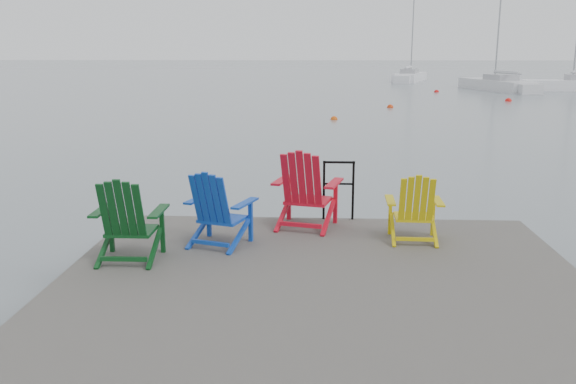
{
  "coord_description": "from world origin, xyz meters",
  "views": [
    {
      "loc": [
        -0.05,
        -6.54,
        3.0
      ],
      "look_at": [
        -0.53,
        2.73,
        0.85
      ],
      "focal_mm": 38.0,
      "sensor_mm": 36.0,
      "label": 1
    }
  ],
  "objects_px": {
    "buoy_c": "(508,101)",
    "buoy_a": "(334,120)",
    "sailboat_near": "(497,86)",
    "sailboat_mid": "(410,78)",
    "handrail": "(339,184)",
    "chair_red": "(305,189)",
    "chair_blue": "(218,208)",
    "buoy_b": "(390,108)",
    "buoy_d": "(436,92)",
    "chair_yellow": "(415,207)",
    "chair_green": "(127,219)"
  },
  "relations": [
    {
      "from": "sailboat_near",
      "to": "sailboat_mid",
      "type": "bearing_deg",
      "value": 95.37
    },
    {
      "from": "sailboat_mid",
      "to": "buoy_a",
      "type": "relative_size",
      "value": 36.1
    },
    {
      "from": "sailboat_mid",
      "to": "buoy_b",
      "type": "relative_size",
      "value": 32.97
    },
    {
      "from": "sailboat_near",
      "to": "buoy_b",
      "type": "distance_m",
      "value": 18.65
    },
    {
      "from": "chair_green",
      "to": "chair_red",
      "type": "relative_size",
      "value": 0.91
    },
    {
      "from": "buoy_c",
      "to": "chair_red",
      "type": "bearing_deg",
      "value": -111.56
    },
    {
      "from": "handrail",
      "to": "buoy_c",
      "type": "bearing_deg",
      "value": 68.94
    },
    {
      "from": "buoy_a",
      "to": "buoy_d",
      "type": "xyz_separation_m",
      "value": [
        8.07,
        19.13,
        0.0
      ]
    },
    {
      "from": "handrail",
      "to": "sailboat_mid",
      "type": "distance_m",
      "value": 55.49
    },
    {
      "from": "chair_red",
      "to": "chair_yellow",
      "type": "distance_m",
      "value": 1.58
    },
    {
      "from": "handrail",
      "to": "chair_yellow",
      "type": "distance_m",
      "value": 1.45
    },
    {
      "from": "handrail",
      "to": "buoy_c",
      "type": "relative_size",
      "value": 2.25
    },
    {
      "from": "sailboat_near",
      "to": "buoy_d",
      "type": "xyz_separation_m",
      "value": [
        -5.21,
        -2.67,
        -0.35
      ]
    },
    {
      "from": "chair_green",
      "to": "sailboat_near",
      "type": "height_order",
      "value": "sailboat_near"
    },
    {
      "from": "chair_red",
      "to": "buoy_d",
      "type": "distance_m",
      "value": 39.09
    },
    {
      "from": "chair_blue",
      "to": "buoy_b",
      "type": "distance_m",
      "value": 26.45
    },
    {
      "from": "chair_blue",
      "to": "buoy_c",
      "type": "xyz_separation_m",
      "value": [
        12.87,
        30.61,
        -1.01
      ]
    },
    {
      "from": "handrail",
      "to": "chair_red",
      "type": "height_order",
      "value": "chair_red"
    },
    {
      "from": "buoy_d",
      "to": "sailboat_mid",
      "type": "bearing_deg",
      "value": 88.48
    },
    {
      "from": "buoy_a",
      "to": "buoy_b",
      "type": "bearing_deg",
      "value": 62.52
    },
    {
      "from": "sailboat_near",
      "to": "handrail",
      "type": "bearing_deg",
      "value": -121.45
    },
    {
      "from": "chair_yellow",
      "to": "sailboat_near",
      "type": "height_order",
      "value": "sailboat_near"
    },
    {
      "from": "handrail",
      "to": "sailboat_mid",
      "type": "bearing_deg",
      "value": 80.79
    },
    {
      "from": "handrail",
      "to": "buoy_d",
      "type": "relative_size",
      "value": 2.48
    },
    {
      "from": "sailboat_near",
      "to": "buoy_a",
      "type": "xyz_separation_m",
      "value": [
        -13.28,
        -21.8,
        -0.35
      ]
    },
    {
      "from": "buoy_c",
      "to": "buoy_a",
      "type": "bearing_deg",
      "value": -135.23
    },
    {
      "from": "chair_red",
      "to": "chair_blue",
      "type": "bearing_deg",
      "value": -128.05
    },
    {
      "from": "buoy_a",
      "to": "buoy_b",
      "type": "distance_m",
      "value": 6.91
    },
    {
      "from": "chair_green",
      "to": "buoy_d",
      "type": "bearing_deg",
      "value": 73.85
    },
    {
      "from": "buoy_a",
      "to": "buoy_b",
      "type": "height_order",
      "value": "buoy_b"
    },
    {
      "from": "chair_green",
      "to": "chair_yellow",
      "type": "distance_m",
      "value": 3.71
    },
    {
      "from": "chair_yellow",
      "to": "buoy_d",
      "type": "height_order",
      "value": "chair_yellow"
    },
    {
      "from": "sailboat_mid",
      "to": "buoy_d",
      "type": "bearing_deg",
      "value": -73.76
    },
    {
      "from": "handrail",
      "to": "buoy_c",
      "type": "height_order",
      "value": "handrail"
    },
    {
      "from": "buoy_b",
      "to": "chair_green",
      "type": "bearing_deg",
      "value": -103.01
    },
    {
      "from": "chair_yellow",
      "to": "chair_green",
      "type": "bearing_deg",
      "value": -162.81
    },
    {
      "from": "chair_blue",
      "to": "sailboat_mid",
      "type": "height_order",
      "value": "sailboat_mid"
    },
    {
      "from": "handrail",
      "to": "chair_yellow",
      "type": "relative_size",
      "value": 0.96
    },
    {
      "from": "buoy_c",
      "to": "sailboat_near",
      "type": "bearing_deg",
      "value": 77.77
    },
    {
      "from": "chair_yellow",
      "to": "buoy_d",
      "type": "distance_m",
      "value": 39.33
    },
    {
      "from": "chair_yellow",
      "to": "buoy_a",
      "type": "relative_size",
      "value": 2.93
    },
    {
      "from": "handrail",
      "to": "chair_blue",
      "type": "bearing_deg",
      "value": -139.39
    },
    {
      "from": "sailboat_mid",
      "to": "buoy_d",
      "type": "distance_m",
      "value": 17.23
    },
    {
      "from": "chair_red",
      "to": "sailboat_near",
      "type": "relative_size",
      "value": 0.09
    },
    {
      "from": "chair_green",
      "to": "buoy_d",
      "type": "xyz_separation_m",
      "value": [
        11.03,
        39.58,
        -1.03
      ]
    },
    {
      "from": "sailboat_near",
      "to": "sailboat_mid",
      "type": "distance_m",
      "value": 15.31
    },
    {
      "from": "handrail",
      "to": "chair_blue",
      "type": "distance_m",
      "value": 2.12
    },
    {
      "from": "handrail",
      "to": "chair_blue",
      "type": "height_order",
      "value": "chair_blue"
    },
    {
      "from": "chair_red",
      "to": "buoy_c",
      "type": "distance_m",
      "value": 31.98
    },
    {
      "from": "sailboat_near",
      "to": "buoy_d",
      "type": "distance_m",
      "value": 5.86
    }
  ]
}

